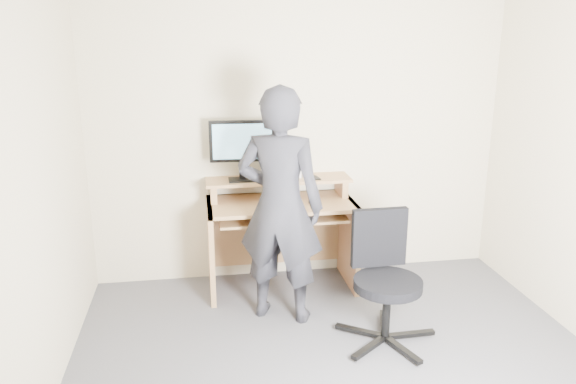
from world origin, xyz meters
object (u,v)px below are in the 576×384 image
object	(u,v)px
desk	(280,222)
person	(280,206)
office_chair	(385,274)
monitor	(242,145)

from	to	relation	value
desk	person	xyz separation A→B (m)	(-0.08, -0.57, 0.32)
office_chair	person	xyz separation A→B (m)	(-0.66, 0.43, 0.39)
person	office_chair	bearing A→B (deg)	170.64
desk	monitor	bearing A→B (deg)	172.13
person	desk	bearing A→B (deg)	-74.79
desk	office_chair	world-z (taller)	office_chair
desk	person	distance (m)	0.66
desk	office_chair	size ratio (longest dim) A/B	1.35
office_chair	person	bearing A→B (deg)	145.57
monitor	desk	bearing A→B (deg)	-5.92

